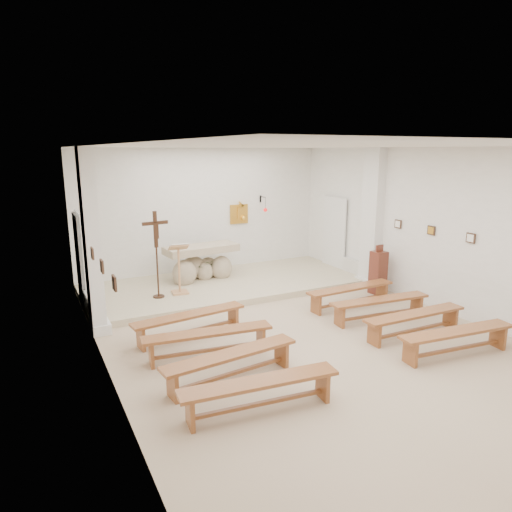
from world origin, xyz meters
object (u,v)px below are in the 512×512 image
bench_right_second (380,304)px  bench_right_third (415,319)px  bench_left_third (231,360)px  bench_right_fourth (457,336)px  bench_left_front (190,320)px  bench_right_front (351,292)px  bench_left_second (208,338)px  donation_pedestal (378,272)px  bench_left_fourth (260,388)px  altar (201,265)px  crucifix_stand (156,248)px  lectern (179,268)px

bench_right_second → bench_right_third: 0.94m
bench_left_third → bench_right_fourth: bearing=-20.3°
bench_left_front → bench_left_third: bearing=-96.9°
bench_left_front → bench_right_second: size_ratio=1.00×
bench_right_second → bench_right_fourth: (0.00, -1.89, 0.00)m
bench_left_third → bench_right_front: bearing=20.3°
bench_left_second → donation_pedestal: bearing=23.3°
bench_right_fourth → bench_left_fourth: bearing=-173.5°
altar → bench_right_front: (2.36, -3.17, -0.18)m
bench_left_third → bench_right_third: 3.77m
bench_left_front → bench_right_front: (3.77, 0.00, 0.00)m
bench_right_second → bench_left_third: (-3.77, -0.94, 0.00)m
bench_right_third → crucifix_stand: bearing=134.1°
bench_right_fourth → bench_left_third: bearing=172.5°
bench_left_fourth → donation_pedestal: bearing=39.6°
bench_left_second → bench_left_fourth: size_ratio=1.00×
donation_pedestal → bench_right_front: (-1.21, -0.48, -0.19)m
donation_pedestal → bench_left_second: donation_pedestal is taller
lectern → bench_right_front: 3.96m
lectern → bench_left_third: bearing=-90.9°
bench_left_third → bench_left_second: bearing=83.7°
bench_left_second → bench_left_third: same height
lectern → bench_right_second: 4.56m
bench_left_second → bench_right_second: (3.77, -0.00, 0.00)m
altar → bench_left_second: size_ratio=0.88×
bench_right_front → bench_left_second: same height
crucifix_stand → bench_left_second: 3.26m
bench_left_fourth → bench_right_second: bearing=32.6°
bench_left_second → bench_right_second: bearing=7.3°
bench_right_second → bench_right_fourth: 1.89m
bench_right_fourth → bench_left_front: bearing=149.7°
bench_left_fourth → lectern: bearing=90.0°
crucifix_stand → bench_left_third: size_ratio=0.89×
lectern → bench_left_second: (-0.54, -3.18, -0.40)m
bench_right_front → bench_right_fourth: size_ratio=0.99×
bench_right_front → bench_right_fourth: 2.83m
bench_left_third → lectern: bearing=76.3°
crucifix_stand → bench_left_fourth: size_ratio=0.89×
crucifix_stand → bench_left_second: bearing=-98.2°
bench_left_front → lectern: bearing=69.6°
lectern → bench_right_fourth: 6.02m
bench_right_front → bench_left_second: (-3.77, -0.94, 0.00)m
donation_pedestal → bench_right_fourth: 3.53m
altar → bench_left_second: 4.36m
lectern → crucifix_stand: crucifix_stand is taller
bench_left_third → bench_right_fourth: (3.77, -0.94, 0.00)m
lectern → bench_right_third: size_ratio=0.55×
bench_right_third → bench_right_front: bearing=91.3°
donation_pedestal → bench_left_second: size_ratio=0.55×
bench_right_front → bench_left_fourth: size_ratio=0.99×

